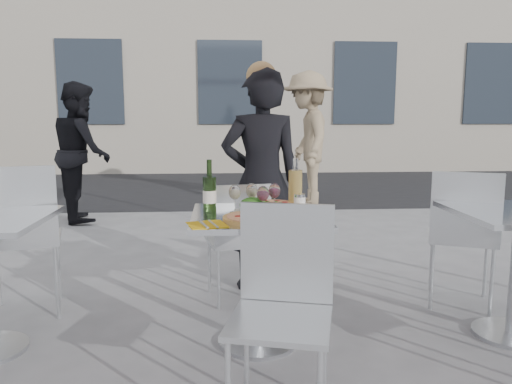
{
  "coord_description": "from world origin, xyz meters",
  "views": [
    {
      "loc": [
        -0.19,
        -2.67,
        1.28
      ],
      "look_at": [
        0.0,
        0.15,
        0.85
      ],
      "focal_mm": 35.0,
      "sensor_mm": 36.0,
      "label": 1
    }
  ],
  "objects": [
    {
      "name": "pedestrian_a",
      "position": [
        -1.91,
        3.56,
        0.84
      ],
      "size": [
        0.88,
        0.99,
        1.69
      ],
      "primitive_type": "imported",
      "rotation": [
        0.0,
        0.0,
        1.91
      ],
      "color": "black",
      "rests_on": "ground"
    },
    {
      "name": "wine_bottle",
      "position": [
        -0.26,
        0.07,
        0.86
      ],
      "size": [
        0.07,
        0.08,
        0.29
      ],
      "color": "#2A4A1B",
      "rests_on": "main_table"
    },
    {
      "name": "chair_near",
      "position": [
        0.06,
        -0.66,
        0.54
      ],
      "size": [
        0.5,
        0.51,
        0.91
      ],
      "rotation": [
        0.0,
        0.0,
        -0.25
      ],
      "color": "silver",
      "rests_on": "ground"
    },
    {
      "name": "wineglass_red_a",
      "position": [
        0.03,
        -0.01,
        0.86
      ],
      "size": [
        0.07,
        0.07,
        0.16
      ],
      "color": "white",
      "rests_on": "main_table"
    },
    {
      "name": "pedestrian_b",
      "position": [
        1.02,
        4.37,
        0.95
      ],
      "size": [
        0.71,
        1.23,
        1.9
      ],
      "primitive_type": "imported",
      "rotation": [
        0.0,
        0.0,
        4.71
      ],
      "color": "#978161",
      "rests_on": "ground"
    },
    {
      "name": "side_chair_lfar",
      "position": [
        -1.45,
        0.47,
        0.58
      ],
      "size": [
        0.56,
        0.57,
        0.99
      ],
      "rotation": [
        0.0,
        0.0,
        3.42
      ],
      "color": "silver",
      "rests_on": "ground"
    },
    {
      "name": "pizza_near",
      "position": [
        -0.02,
        -0.15,
        0.76
      ],
      "size": [
        0.35,
        0.35,
        0.02
      ],
      "color": "tan",
      "rests_on": "main_table"
    },
    {
      "name": "carafe",
      "position": [
        0.23,
        0.19,
        0.87
      ],
      "size": [
        0.08,
        0.08,
        0.29
      ],
      "color": "#E8C363",
      "rests_on": "main_table"
    },
    {
      "name": "napkin_left",
      "position": [
        -0.27,
        -0.25,
        0.75
      ],
      "size": [
        0.22,
        0.22,
        0.01
      ],
      "rotation": [
        0.0,
        0.0,
        0.26
      ],
      "color": "yellow",
      "rests_on": "main_table"
    },
    {
      "name": "wineglass_white_a",
      "position": [
        -0.12,
        0.06,
        0.86
      ],
      "size": [
        0.07,
        0.07,
        0.16
      ],
      "color": "white",
      "rests_on": "main_table"
    },
    {
      "name": "side_chair_rfar",
      "position": [
        1.39,
        0.43,
        0.55
      ],
      "size": [
        0.56,
        0.57,
        0.93
      ],
      "rotation": [
        0.0,
        0.0,
        2.74
      ],
      "color": "silver",
      "rests_on": "ground"
    },
    {
      "name": "street_asphalt",
      "position": [
        0.0,
        6.5,
        0.0
      ],
      "size": [
        24.0,
        5.0,
        0.0
      ],
      "primitive_type": "cube",
      "color": "black",
      "rests_on": "ground"
    },
    {
      "name": "sugar_shaker",
      "position": [
        0.23,
        0.02,
        0.8
      ],
      "size": [
        0.06,
        0.06,
        0.11
      ],
      "color": "white",
      "rests_on": "main_table"
    },
    {
      "name": "woman_diner",
      "position": [
        0.09,
        0.95,
        0.81
      ],
      "size": [
        0.61,
        0.42,
        1.62
      ],
      "primitive_type": "imported",
      "rotation": [
        0.0,
        0.0,
        3.2
      ],
      "color": "black",
      "rests_on": "ground"
    },
    {
      "name": "chair_far",
      "position": [
        -0.08,
        0.63,
        0.5
      ],
      "size": [
        0.46,
        0.46,
        0.84
      ],
      "rotation": [
        0.0,
        0.0,
        3.35
      ],
      "color": "silver",
      "rests_on": "ground"
    },
    {
      "name": "salad_plate",
      "position": [
        -0.02,
        0.05,
        0.79
      ],
      "size": [
        0.22,
        0.22,
        0.09
      ],
      "color": "white",
      "rests_on": "main_table"
    },
    {
      "name": "main_table",
      "position": [
        0.0,
        0.0,
        0.54
      ],
      "size": [
        0.72,
        0.72,
        0.75
      ],
      "color": "#B7BABF",
      "rests_on": "ground"
    },
    {
      "name": "wineglass_white_b",
      "position": [
        -0.03,
        0.1,
        0.86
      ],
      "size": [
        0.07,
        0.07,
        0.16
      ],
      "color": "white",
      "rests_on": "main_table"
    },
    {
      "name": "napkin_right",
      "position": [
        0.26,
        -0.19,
        0.75
      ],
      "size": [
        0.22,
        0.22,
        0.01
      ],
      "rotation": [
        0.0,
        0.0,
        -0.23
      ],
      "color": "yellow",
      "rests_on": "main_table"
    },
    {
      "name": "wineglass_red_b",
      "position": [
        0.1,
        0.09,
        0.86
      ],
      "size": [
        0.07,
        0.07,
        0.16
      ],
      "color": "white",
      "rests_on": "main_table"
    },
    {
      "name": "pizza_far",
      "position": [
        0.09,
        0.16,
        0.77
      ],
      "size": [
        0.33,
        0.33,
        0.03
      ],
      "color": "white",
      "rests_on": "main_table"
    },
    {
      "name": "ground",
      "position": [
        0.0,
        0.0,
        0.0
      ],
      "size": [
        80.0,
        80.0,
        0.0
      ],
      "primitive_type": "plane",
      "color": "slate"
    }
  ]
}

